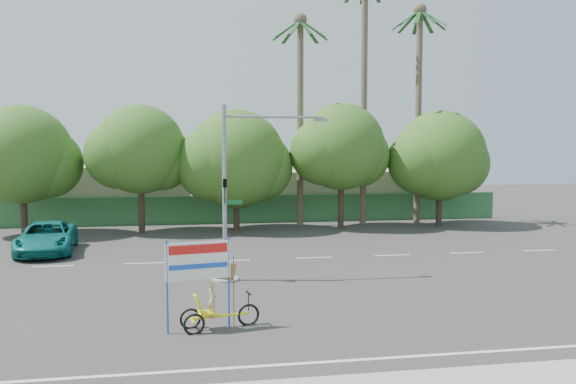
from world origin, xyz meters
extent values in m
plane|color=#33302D|center=(0.00, 0.00, 0.00)|extent=(120.00, 120.00, 0.00)
cube|color=#336B3D|center=(0.00, 21.50, 1.00)|extent=(38.00, 0.08, 2.00)
cube|color=#B6AD91|center=(-10.00, 26.00, 2.00)|extent=(12.00, 8.00, 4.00)
cube|color=#B6AD91|center=(8.00, 26.00, 1.80)|extent=(14.00, 8.00, 3.60)
cylinder|color=#473828|center=(-14.00, 18.00, 1.76)|extent=(0.40, 0.40, 3.52)
sphere|color=#2A5218|center=(-14.00, 18.00, 4.96)|extent=(6.00, 6.00, 6.00)
sphere|color=#2A5218|center=(-12.65, 18.30, 4.40)|extent=(4.32, 4.32, 4.32)
cylinder|color=#473828|center=(-7.00, 18.00, 1.87)|extent=(0.40, 0.40, 3.74)
sphere|color=#2A5218|center=(-7.00, 18.00, 5.27)|extent=(5.60, 5.60, 5.60)
sphere|color=#2A5218|center=(-5.74, 18.30, 4.68)|extent=(4.03, 4.03, 4.03)
sphere|color=#2A5218|center=(-8.26, 17.75, 4.93)|extent=(4.26, 4.26, 4.26)
cylinder|color=#473828|center=(-1.00, 18.00, 1.65)|extent=(0.40, 0.40, 3.30)
sphere|color=#2A5218|center=(-1.00, 18.00, 4.65)|extent=(6.40, 6.40, 6.40)
sphere|color=#2A5218|center=(0.44, 18.30, 4.12)|extent=(4.61, 4.61, 4.61)
sphere|color=#2A5218|center=(-2.44, 17.75, 4.35)|extent=(4.86, 4.86, 4.86)
cylinder|color=#473828|center=(6.00, 18.00, 1.94)|extent=(0.40, 0.40, 3.87)
sphere|color=#2A5218|center=(6.00, 18.00, 5.46)|extent=(5.80, 5.80, 5.80)
sphere|color=#2A5218|center=(7.30, 18.30, 4.84)|extent=(4.18, 4.18, 4.18)
sphere|color=#2A5218|center=(4.70, 17.75, 5.10)|extent=(4.41, 4.41, 4.41)
cylinder|color=#473828|center=(13.00, 18.00, 1.72)|extent=(0.40, 0.40, 3.43)
sphere|color=#2A5218|center=(13.00, 18.00, 4.84)|extent=(6.20, 6.20, 6.20)
sphere|color=#2A5218|center=(14.39, 18.30, 4.29)|extent=(4.46, 4.46, 4.46)
sphere|color=#2A5218|center=(11.61, 17.75, 4.52)|extent=(4.71, 4.71, 4.71)
cylinder|color=#70604C|center=(8.00, 19.50, 8.50)|extent=(0.44, 0.44, 17.00)
cylinder|color=#70604C|center=(12.00, 19.50, 7.50)|extent=(0.44, 0.44, 15.00)
sphere|color=#70604C|center=(12.00, 19.50, 15.00)|extent=(0.90, 0.90, 0.90)
cube|color=#1C4C21|center=(12.94, 19.50, 14.34)|extent=(1.91, 0.28, 1.36)
cube|color=#1C4C21|center=(12.72, 20.11, 14.34)|extent=(1.65, 1.44, 1.36)
cube|color=#1C4C21|center=(12.16, 20.43, 14.34)|extent=(0.61, 1.93, 1.36)
cube|color=#1C4C21|center=(11.53, 20.32, 14.34)|extent=(1.20, 1.80, 1.36)
cube|color=#1C4C21|center=(11.11, 19.82, 14.34)|extent=(1.89, 0.92, 1.36)
cube|color=#1C4C21|center=(11.11, 19.18, 14.34)|extent=(1.89, 0.92, 1.36)
cube|color=#1C4C21|center=(11.53, 18.68, 14.34)|extent=(1.20, 1.80, 1.36)
cube|color=#1C4C21|center=(12.16, 18.57, 14.34)|extent=(0.61, 1.93, 1.36)
cube|color=#1C4C21|center=(12.72, 18.89, 14.34)|extent=(1.65, 1.44, 1.36)
cylinder|color=#70604C|center=(3.50, 19.50, 7.00)|extent=(0.44, 0.44, 14.00)
sphere|color=#70604C|center=(3.50, 19.50, 14.00)|extent=(0.90, 0.90, 0.90)
cube|color=#1C4C21|center=(4.44, 19.50, 13.34)|extent=(1.91, 0.28, 1.36)
cube|color=#1C4C21|center=(4.22, 20.11, 13.34)|extent=(1.65, 1.44, 1.36)
cube|color=#1C4C21|center=(3.66, 20.43, 13.34)|extent=(0.61, 1.93, 1.36)
cube|color=#1C4C21|center=(3.03, 20.32, 13.34)|extent=(1.20, 1.80, 1.36)
cube|color=#1C4C21|center=(2.61, 19.82, 13.34)|extent=(1.89, 0.92, 1.36)
cube|color=#1C4C21|center=(2.61, 19.18, 13.34)|extent=(1.89, 0.92, 1.36)
cube|color=#1C4C21|center=(3.03, 18.68, 13.34)|extent=(1.20, 1.80, 1.36)
cube|color=#1C4C21|center=(3.66, 18.57, 13.34)|extent=(0.61, 1.93, 1.36)
cube|color=#1C4C21|center=(4.22, 18.89, 13.34)|extent=(1.65, 1.44, 1.36)
cylinder|color=gray|center=(-2.50, 4.00, 0.05)|extent=(1.10, 1.10, 0.10)
cylinder|color=gray|center=(-2.50, 4.00, 3.50)|extent=(0.18, 0.18, 7.00)
cylinder|color=gray|center=(-0.50, 4.00, 6.55)|extent=(4.00, 0.10, 0.10)
cube|color=gray|center=(1.40, 4.00, 6.45)|extent=(0.55, 0.20, 0.12)
imported|color=black|center=(-2.50, 3.78, 3.60)|extent=(0.16, 0.20, 1.00)
cube|color=#14662D|center=(-2.15, 4.00, 3.15)|extent=(0.70, 0.04, 0.18)
torus|color=black|center=(-2.13, -1.90, 0.30)|extent=(0.68, 0.21, 0.68)
torus|color=black|center=(-3.84, -1.96, 0.28)|extent=(0.63, 0.19, 0.63)
torus|color=black|center=(-3.74, -2.50, 0.28)|extent=(0.63, 0.19, 0.63)
cube|color=#FEEF16|center=(-2.96, -2.07, 0.36)|extent=(1.67, 0.38, 0.06)
cube|color=#FEEF16|center=(-3.79, -2.23, 0.30)|extent=(0.17, 0.60, 0.05)
cube|color=#FEEF16|center=(-3.35, -2.14, 0.50)|extent=(0.57, 0.51, 0.06)
cube|color=#FEEF16|center=(-3.62, -2.19, 0.78)|extent=(0.30, 0.45, 0.54)
cylinder|color=black|center=(-2.13, -1.90, 0.70)|extent=(0.04, 0.04, 0.55)
cube|color=black|center=(-2.13, -1.90, 0.97)|extent=(0.13, 0.45, 0.04)
imported|color=#CCB284|center=(-3.20, -2.11, 0.88)|extent=(0.33, 0.43, 1.08)
cylinder|color=blue|center=(-4.48, -2.36, 1.35)|extent=(0.07, 0.07, 2.69)
cylinder|color=blue|center=(-2.72, -2.02, 1.35)|extent=(0.07, 0.07, 2.69)
cube|color=white|center=(-3.60, -2.19, 2.04)|extent=(1.87, 0.41, 1.10)
cube|color=red|center=(-3.59, -2.23, 2.39)|extent=(1.67, 0.34, 0.26)
cube|color=blue|center=(-3.59, -2.23, 1.89)|extent=(1.67, 0.34, 0.14)
cylinder|color=black|center=(-2.57, -1.99, 1.05)|extent=(0.02, 0.02, 2.09)
cube|color=red|center=(-2.91, -2.06, 1.69)|extent=(0.87, 0.19, 0.65)
imported|color=#107270|center=(-11.11, 11.49, 0.79)|extent=(3.28, 5.97, 1.58)
camera|label=1|loc=(-3.68, -18.34, 5.23)|focal=35.00mm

